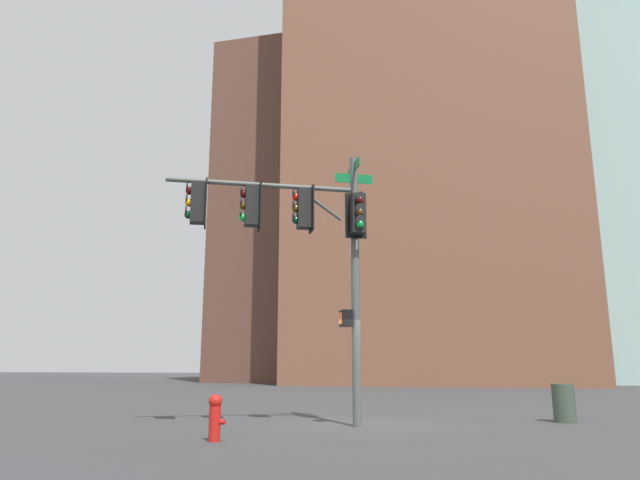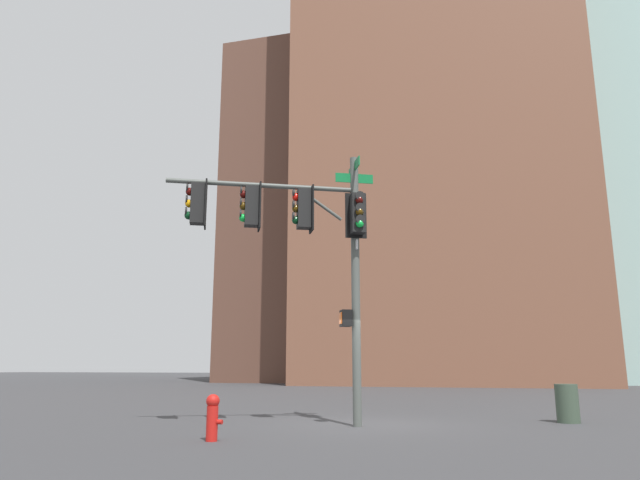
# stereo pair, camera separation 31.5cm
# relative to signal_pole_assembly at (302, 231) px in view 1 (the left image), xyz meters

# --- Properties ---
(ground_plane) EXTENTS (200.00, 200.00, 0.00)m
(ground_plane) POSITION_rel_signal_pole_assembly_xyz_m (1.32, 1.09, -4.68)
(ground_plane) COLOR #38383A
(signal_pole_assembly) EXTENTS (4.73, 2.58, 6.69)m
(signal_pole_assembly) POSITION_rel_signal_pole_assembly_xyz_m (0.00, 0.00, 0.00)
(signal_pole_assembly) COLOR #4C514C
(signal_pole_assembly) RESTS_ON ground_plane
(fire_hydrant) EXTENTS (0.34, 0.26, 0.87)m
(fire_hydrant) POSITION_rel_signal_pole_assembly_xyz_m (-0.92, -2.75, -4.21)
(fire_hydrant) COLOR red
(fire_hydrant) RESTS_ON ground_plane
(litter_bin) EXTENTS (0.56, 0.56, 0.95)m
(litter_bin) POSITION_rel_signal_pole_assembly_xyz_m (6.16, 2.93, -4.21)
(litter_bin) COLOR #384738
(litter_bin) RESTS_ON ground_plane
(building_brick_nearside) EXTENTS (22.23, 17.74, 43.11)m
(building_brick_nearside) POSITION_rel_signal_pole_assembly_xyz_m (1.70, 35.90, 16.87)
(building_brick_nearside) COLOR brown
(building_brick_nearside) RESTS_ON ground_plane
(building_brick_midblock) EXTENTS (22.24, 19.28, 31.81)m
(building_brick_midblock) POSITION_rel_signal_pole_assembly_xyz_m (-7.03, 42.44, 11.22)
(building_brick_midblock) COLOR brown
(building_brick_midblock) RESTS_ON ground_plane
(building_glass_tower) EXTENTS (28.15, 24.67, 80.31)m
(building_glass_tower) POSITION_rel_signal_pole_assembly_xyz_m (12.75, 46.49, 35.47)
(building_glass_tower) COLOR #9EC6C1
(building_glass_tower) RESTS_ON ground_plane
(building_brick_farside) EXTENTS (18.75, 16.01, 30.71)m
(building_brick_farside) POSITION_rel_signal_pole_assembly_xyz_m (16.76, 61.76, 10.67)
(building_brick_farside) COLOR brown
(building_brick_farside) RESTS_ON ground_plane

